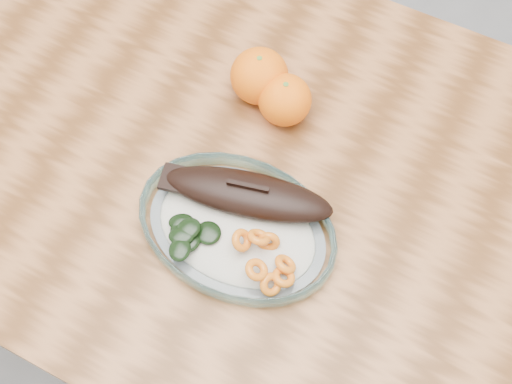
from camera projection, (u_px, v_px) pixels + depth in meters
ground at (230, 294)px, 1.66m from camera, size 3.00×3.00×0.00m
dining_table at (216, 175)px, 1.08m from camera, size 1.20×0.80×0.75m
plated_meal at (237, 225)px, 0.91m from camera, size 0.54×0.53×0.08m
orange_left at (259, 76)px, 0.99m from camera, size 0.09×0.09×0.09m
orange_right at (285, 100)px, 0.98m from camera, size 0.08×0.08×0.08m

